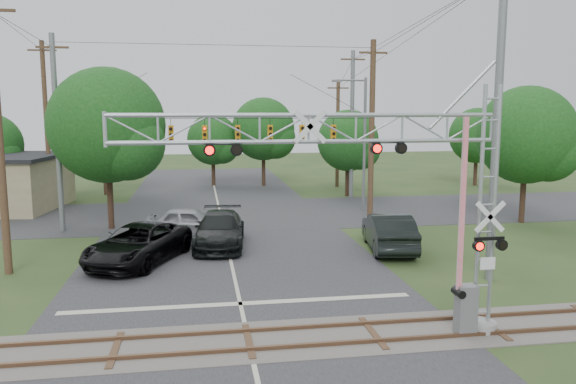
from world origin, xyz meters
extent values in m
plane|color=#2A3E1C|center=(0.00, 0.00, 0.00)|extent=(160.00, 160.00, 0.00)
cube|color=#28282A|center=(0.00, 10.00, 0.01)|extent=(14.00, 90.00, 0.02)
cube|color=#28282A|center=(0.00, 24.00, 0.01)|extent=(90.00, 12.00, 0.02)
cube|color=#514A46|center=(0.00, 2.00, 0.02)|extent=(90.00, 3.20, 0.05)
cube|color=brown|center=(0.00, 1.28, 0.09)|extent=(90.00, 0.12, 0.14)
cube|color=brown|center=(0.00, 2.72, 0.09)|extent=(90.00, 0.12, 0.14)
cylinder|color=gray|center=(7.54, 1.70, 0.16)|extent=(0.99, 0.99, 0.33)
cube|color=silver|center=(7.48, 1.37, 2.36)|extent=(0.49, 0.03, 0.38)
cube|color=slate|center=(6.88, 1.48, 0.82)|extent=(0.60, 0.49, 1.65)
cube|color=red|center=(6.60, 1.48, 4.18)|extent=(0.15, 0.10, 5.50)
cylinder|color=slate|center=(-9.50, 20.00, 5.75)|extent=(0.32, 0.32, 11.50)
cylinder|color=#43281F|center=(9.50, 20.00, 5.75)|extent=(0.36, 0.36, 11.50)
cylinder|color=black|center=(0.00, 20.00, 6.65)|extent=(19.00, 0.03, 0.03)
cube|color=#C77C0E|center=(-7.00, 20.00, 5.70)|extent=(0.30, 0.30, 1.10)
cube|color=#C77C0E|center=(-5.00, 20.00, 5.70)|extent=(0.30, 0.30, 1.10)
cube|color=#C77C0E|center=(-3.00, 20.00, 5.70)|extent=(0.30, 0.30, 1.10)
cube|color=#C77C0E|center=(-1.00, 20.00, 5.70)|extent=(0.30, 0.30, 1.10)
cube|color=#C77C0E|center=(1.00, 20.00, 5.70)|extent=(0.30, 0.30, 1.10)
cube|color=#C77C0E|center=(3.00, 20.00, 5.70)|extent=(0.30, 0.30, 1.10)
cube|color=#C77C0E|center=(5.00, 20.00, 5.70)|extent=(0.30, 0.30, 1.10)
cube|color=#C77C0E|center=(7.00, 20.00, 5.70)|extent=(0.30, 0.30, 1.10)
imported|color=black|center=(-4.30, 12.04, 0.90)|extent=(5.31, 7.13, 1.80)
imported|color=black|center=(-0.38, 14.68, 0.89)|extent=(3.11, 6.37, 1.78)
imported|color=#97999E|center=(-1.94, 17.35, 0.83)|extent=(5.17, 2.86, 1.66)
imported|color=black|center=(8.18, 12.56, 0.96)|extent=(2.90, 6.06, 1.92)
cylinder|color=slate|center=(10.27, 24.02, 4.71)|extent=(0.21, 0.21, 9.43)
cylinder|color=slate|center=(9.22, 24.02, 9.22)|extent=(2.09, 0.13, 0.13)
cube|color=slate|center=(8.17, 24.02, 9.17)|extent=(0.63, 0.26, 0.16)
cylinder|color=#43281F|center=(-12.44, 29.50, 6.08)|extent=(0.34, 0.34, 12.17)
cube|color=#43281F|center=(-12.44, 29.50, 11.47)|extent=(2.00, 0.12, 0.12)
cylinder|color=slate|center=(10.99, 30.01, 5.95)|extent=(0.34, 0.34, 11.89)
cube|color=#43281F|center=(10.99, 30.01, 11.19)|extent=(2.00, 0.12, 0.12)
cylinder|color=slate|center=(10.66, 6.90, 6.60)|extent=(0.34, 0.34, 13.20)
cylinder|color=#43281F|center=(11.53, 36.86, 4.95)|extent=(0.34, 0.34, 9.91)
cube|color=#43281F|center=(11.53, 36.86, 9.21)|extent=(2.00, 0.12, 0.12)
cylinder|color=#372419|center=(-9.30, 34.89, 2.05)|extent=(0.36, 0.36, 4.10)
sphere|color=#134314|center=(-9.30, 34.89, 5.78)|extent=(6.34, 6.34, 6.34)
cylinder|color=#372419|center=(-6.73, 20.28, 2.22)|extent=(0.36, 0.36, 4.44)
sphere|color=#134314|center=(-6.73, 20.28, 6.26)|extent=(6.86, 6.86, 6.86)
cylinder|color=#372419|center=(-0.02, 39.37, 1.57)|extent=(0.36, 0.36, 3.13)
sphere|color=#134314|center=(-0.02, 39.37, 4.41)|extent=(4.84, 4.84, 4.84)
cylinder|color=#372419|center=(4.72, 38.52, 1.92)|extent=(0.36, 0.36, 3.84)
sphere|color=#134314|center=(4.72, 38.52, 5.41)|extent=(5.94, 5.94, 5.94)
cylinder|color=#372419|center=(10.94, 30.97, 1.65)|extent=(0.36, 0.36, 3.31)
sphere|color=#134314|center=(10.94, 30.97, 4.66)|extent=(5.11, 5.11, 5.11)
cylinder|color=#372419|center=(19.01, 18.08, 1.99)|extent=(0.36, 0.36, 3.98)
sphere|color=#134314|center=(19.01, 18.08, 5.61)|extent=(6.15, 6.15, 6.15)
cylinder|color=#372419|center=(24.85, 35.53, 1.70)|extent=(0.36, 0.36, 3.40)
sphere|color=#134314|center=(24.85, 35.53, 4.79)|extent=(5.25, 5.25, 5.25)
camera|label=1|loc=(-1.41, -14.50, 7.10)|focal=35.00mm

